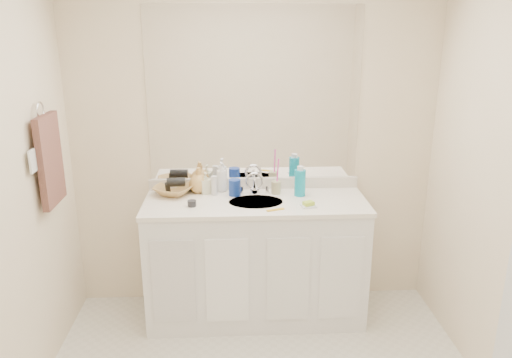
{
  "coord_description": "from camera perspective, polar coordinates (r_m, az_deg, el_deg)",
  "views": [
    {
      "loc": [
        -0.15,
        -2.17,
        2.04
      ],
      "look_at": [
        0.0,
        0.97,
        1.05
      ],
      "focal_mm": 35.0,
      "sensor_mm": 36.0,
      "label": 1
    }
  ],
  "objects": [
    {
      "name": "sink_basin",
      "position": [
        3.39,
        -0.02,
        -2.79
      ],
      "size": [
        0.37,
        0.37,
        0.02
      ],
      "primitive_type": "cylinder",
      "color": "beige",
      "rests_on": "countertop"
    },
    {
      "name": "mirror",
      "position": [
        3.5,
        -0.26,
        9.56
      ],
      "size": [
        1.48,
        0.01,
        1.2
      ],
      "primitive_type": "cube",
      "color": "white",
      "rests_on": "wall_back"
    },
    {
      "name": "soap_bottle_white",
      "position": [
        3.57,
        -3.95,
        0.26
      ],
      "size": [
        0.1,
        0.1,
        0.21
      ],
      "primitive_type": "imported",
      "rotation": [
        0.0,
        0.0,
        0.25
      ],
      "color": "white",
      "rests_on": "countertop"
    },
    {
      "name": "wall_back",
      "position": [
        3.58,
        -0.25,
        3.85
      ],
      "size": [
        2.6,
        0.02,
        2.4
      ],
      "primitive_type": "cube",
      "color": "#F7E4C1",
      "rests_on": "floor"
    },
    {
      "name": "soap_bottle_yellow",
      "position": [
        3.57,
        -6.54,
        -0.1
      ],
      "size": [
        0.18,
        0.18,
        0.18
      ],
      "primitive_type": "imported",
      "rotation": [
        0.0,
        0.0,
        -0.33
      ],
      "color": "tan",
      "rests_on": "countertop"
    },
    {
      "name": "countertop",
      "position": [
        3.41,
        -0.04,
        -2.72
      ],
      "size": [
        1.52,
        0.57,
        0.03
      ],
      "primitive_type": "cube",
      "color": "white",
      "rests_on": "vanity_cabinet"
    },
    {
      "name": "vanity_cabinet",
      "position": [
        3.58,
        -0.04,
        -9.34
      ],
      "size": [
        1.5,
        0.55,
        0.85
      ],
      "primitive_type": "cube",
      "color": "white",
      "rests_on": "floor"
    },
    {
      "name": "orange_comb",
      "position": [
        3.24,
        2.24,
        -3.53
      ],
      "size": [
        0.12,
        0.07,
        0.01
      ],
      "primitive_type": "cube",
      "rotation": [
        0.0,
        0.0,
        0.35
      ],
      "color": "gold",
      "rests_on": "countertop"
    },
    {
      "name": "soap_bottle_cream",
      "position": [
        3.55,
        -5.8,
        -0.43
      ],
      "size": [
        0.09,
        0.09,
        0.16
      ],
      "primitive_type": "imported",
      "rotation": [
        0.0,
        0.0,
        0.33
      ],
      "color": "beige",
      "rests_on": "countertop"
    },
    {
      "name": "faucet",
      "position": [
        3.54,
        -0.16,
        -0.76
      ],
      "size": [
        0.02,
        0.02,
        0.11
      ],
      "primitive_type": "cylinder",
      "color": "silver",
      "rests_on": "countertop"
    },
    {
      "name": "backsplash",
      "position": [
        3.64,
        -0.24,
        -0.5
      ],
      "size": [
        1.52,
        0.03,
        0.08
      ],
      "primitive_type": "cube",
      "color": "silver",
      "rests_on": "countertop"
    },
    {
      "name": "toothbrush",
      "position": [
        3.5,
        2.48,
        0.66
      ],
      "size": [
        0.02,
        0.04,
        0.22
      ],
      "primitive_type": "cylinder",
      "rotation": [
        0.14,
        0.0,
        0.27
      ],
      "color": "#FF43BA",
      "rests_on": "tan_cup"
    },
    {
      "name": "mouthwash_bottle",
      "position": [
        3.49,
        5.05,
        -0.44
      ],
      "size": [
        0.1,
        0.1,
        0.18
      ],
      "primitive_type": "cylinder",
      "rotation": [
        0.0,
        0.0,
        0.42
      ],
      "color": "#0E93B1",
      "rests_on": "countertop"
    },
    {
      "name": "green_soap",
      "position": [
        3.3,
        6.02,
        -2.78
      ],
      "size": [
        0.08,
        0.07,
        0.02
      ],
      "primitive_type": "cube",
      "rotation": [
        0.0,
        0.0,
        0.43
      ],
      "color": "#AACC31",
      "rests_on": "soap_dish"
    },
    {
      "name": "switch_plate",
      "position": [
        3.06,
        -24.17,
        1.89
      ],
      "size": [
        0.01,
        0.08,
        0.13
      ],
      "primitive_type": "cube",
      "color": "white",
      "rests_on": "wall_left"
    },
    {
      "name": "towel_ring",
      "position": [
        3.19,
        -23.44,
        7.19
      ],
      "size": [
        0.01,
        0.11,
        0.11
      ],
      "primitive_type": "torus",
      "rotation": [
        0.0,
        1.57,
        0.0
      ],
      "color": "silver",
      "rests_on": "wall_left"
    },
    {
      "name": "extra_white_bottle",
      "position": [
        3.51,
        -4.8,
        -0.76
      ],
      "size": [
        0.05,
        0.05,
        0.14
      ],
      "primitive_type": "cylinder",
      "rotation": [
        0.0,
        0.0,
        0.06
      ],
      "color": "silver",
      "rests_on": "countertop"
    },
    {
      "name": "hair_dryer",
      "position": [
        3.54,
        -9.12,
        -0.36
      ],
      "size": [
        0.13,
        0.07,
        0.06
      ],
      "primitive_type": "cylinder",
      "rotation": [
        0.0,
        1.57,
        0.05
      ],
      "color": "black",
      "rests_on": "wicker_basket"
    },
    {
      "name": "dark_jar",
      "position": [
        3.32,
        -7.34,
        -2.77
      ],
      "size": [
        0.06,
        0.06,
        0.04
      ],
      "primitive_type": "cylinder",
      "rotation": [
        0.0,
        0.0,
        0.06
      ],
      "color": "#232328",
      "rests_on": "countertop"
    },
    {
      "name": "wicker_basket",
      "position": [
        3.57,
        -9.39,
        -1.24
      ],
      "size": [
        0.35,
        0.35,
        0.06
      ],
      "primitive_type": "imported",
      "rotation": [
        0.0,
        0.0,
        -0.42
      ],
      "color": "#A67C43",
      "rests_on": "countertop"
    },
    {
      "name": "soap_dish",
      "position": [
        3.31,
        6.01,
        -3.08
      ],
      "size": [
        0.11,
        0.09,
        0.01
      ],
      "primitive_type": "cube",
      "rotation": [
        0.0,
        0.0,
        0.21
      ],
      "color": "white",
      "rests_on": "countertop"
    },
    {
      "name": "tan_cup",
      "position": [
        3.53,
        2.3,
        -0.97
      ],
      "size": [
        0.07,
        0.07,
        0.09
      ],
      "primitive_type": "cylinder",
      "rotation": [
        0.0,
        0.0,
        -0.01
      ],
      "color": "tan",
      "rests_on": "countertop"
    },
    {
      "name": "hand_towel",
      "position": [
        3.24,
        -22.48,
        2.0
      ],
      "size": [
        0.04,
        0.32,
        0.55
      ],
      "primitive_type": "cube",
      "color": "#472C26",
      "rests_on": "towel_ring"
    },
    {
      "name": "blue_mug",
      "position": [
        3.49,
        -2.45,
        -0.97
      ],
      "size": [
        0.09,
        0.09,
        0.11
      ],
      "primitive_type": "cylinder",
      "rotation": [
        0.0,
        0.0,
        -0.07
      ],
      "color": "navy",
      "rests_on": "countertop"
    }
  ]
}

